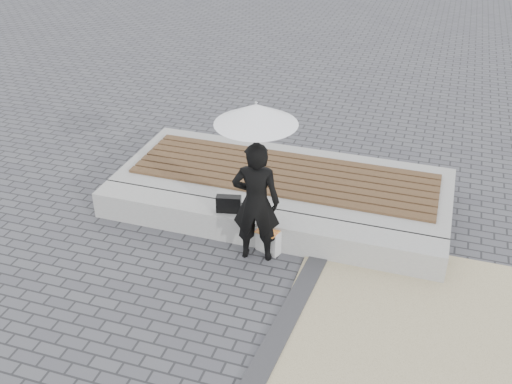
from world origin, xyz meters
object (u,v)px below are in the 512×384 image
at_px(woman, 256,202).
at_px(parasol, 256,114).
at_px(canvas_tote, 268,241).
at_px(seating_ledge, 260,227).
at_px(handbag, 229,204).

relative_size(woman, parasol, 1.31).
distance_m(woman, canvas_tote, 0.70).
xyz_separation_m(seating_ledge, handbag, (-0.44, -0.05, 0.32)).
xyz_separation_m(parasol, handbag, (-0.51, 0.34, -1.54)).
bearing_deg(woman, canvas_tote, -139.95).
relative_size(seating_ledge, woman, 2.95).
relative_size(parasol, canvas_tote, 3.64).
height_order(parasol, handbag, parasol).
relative_size(parasol, handbag, 3.77).
xyz_separation_m(seating_ledge, canvas_tote, (0.19, -0.24, -0.02)).
height_order(seating_ledge, woman, woman).
distance_m(parasol, canvas_tote, 1.90).
distance_m(parasol, handbag, 1.66).
bearing_deg(handbag, parasol, -46.94).
height_order(woman, handbag, woman).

